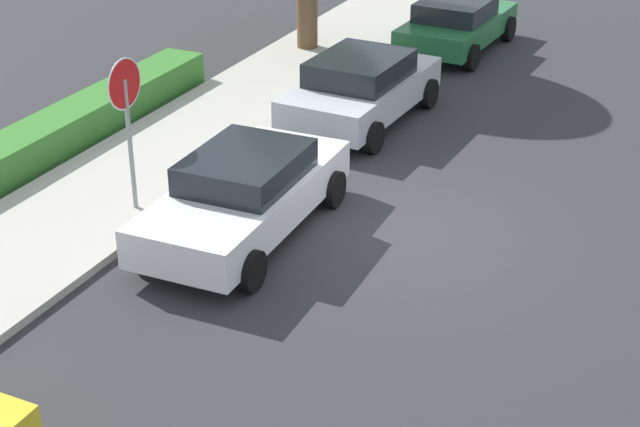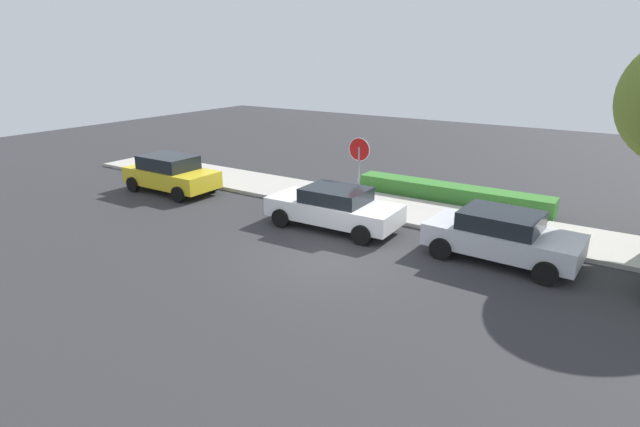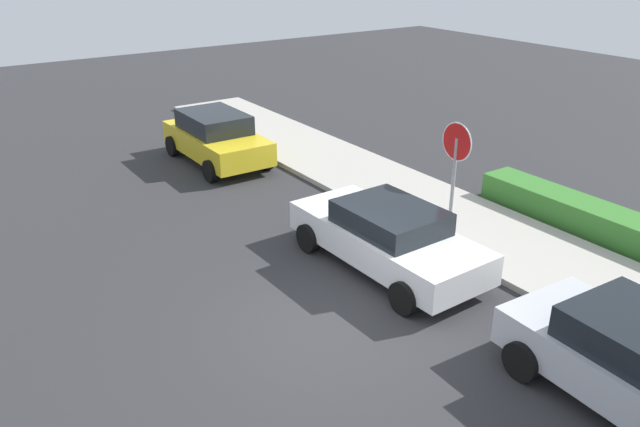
{
  "view_description": "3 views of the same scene",
  "coord_description": "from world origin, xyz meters",
  "px_view_note": "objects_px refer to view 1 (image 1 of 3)",
  "views": [
    {
      "loc": [
        -13.44,
        -4.91,
        7.51
      ],
      "look_at": [
        -1.44,
        0.74,
        0.83
      ],
      "focal_mm": 55.0,
      "sensor_mm": 36.0,
      "label": 1
    },
    {
      "loc": [
        7.21,
        -11.36,
        5.74
      ],
      "look_at": [
        -0.88,
        1.0,
        0.88
      ],
      "focal_mm": 28.0,
      "sensor_mm": 36.0,
      "label": 2
    },
    {
      "loc": [
        7.6,
        -5.44,
        6.32
      ],
      "look_at": [
        -1.44,
        0.77,
        1.47
      ],
      "focal_mm": 35.0,
      "sensor_mm": 36.0,
      "label": 3
    }
  ],
  "objects_px": {
    "parked_car_silver": "(361,88)",
    "parked_car_green": "(457,24)",
    "stop_sign": "(127,108)",
    "parked_car_white": "(245,193)",
    "fire_hydrant": "(323,77)"
  },
  "relations": [
    {
      "from": "parked_car_silver",
      "to": "parked_car_green",
      "type": "distance_m",
      "value": 5.62
    },
    {
      "from": "stop_sign",
      "to": "parked_car_green",
      "type": "xyz_separation_m",
      "value": [
        11.21,
        -1.98,
        -1.23
      ]
    },
    {
      "from": "parked_car_white",
      "to": "parked_car_silver",
      "type": "xyz_separation_m",
      "value": [
        5.41,
        0.27,
        0.02
      ]
    },
    {
      "from": "stop_sign",
      "to": "parked_car_white",
      "type": "distance_m",
      "value": 2.36
    },
    {
      "from": "parked_car_silver",
      "to": "stop_sign",
      "type": "bearing_deg",
      "value": 162.66
    },
    {
      "from": "parked_car_white",
      "to": "parked_car_green",
      "type": "bearing_deg",
      "value": 0.2
    },
    {
      "from": "stop_sign",
      "to": "parked_car_green",
      "type": "distance_m",
      "value": 11.46
    },
    {
      "from": "parked_car_green",
      "to": "fire_hydrant",
      "type": "relative_size",
      "value": 5.8
    },
    {
      "from": "stop_sign",
      "to": "fire_hydrant",
      "type": "height_order",
      "value": "stop_sign"
    },
    {
      "from": "parked_car_silver",
      "to": "parked_car_green",
      "type": "height_order",
      "value": "parked_car_silver"
    },
    {
      "from": "parked_car_white",
      "to": "parked_car_silver",
      "type": "distance_m",
      "value": 5.41
    },
    {
      "from": "stop_sign",
      "to": "parked_car_white",
      "type": "height_order",
      "value": "stop_sign"
    },
    {
      "from": "stop_sign",
      "to": "parked_car_silver",
      "type": "xyz_separation_m",
      "value": [
        5.6,
        -1.75,
        -1.18
      ]
    },
    {
      "from": "stop_sign",
      "to": "parked_car_silver",
      "type": "bearing_deg",
      "value": -17.34
    },
    {
      "from": "parked_car_white",
      "to": "fire_hydrant",
      "type": "height_order",
      "value": "parked_car_white"
    }
  ]
}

